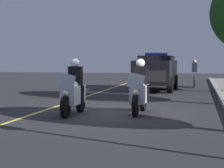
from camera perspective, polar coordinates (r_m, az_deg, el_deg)
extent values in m
plane|color=#28282B|center=(13.63, -0.28, -3.86)|extent=(80.00, 80.00, 0.00)
cube|color=#E0D14C|center=(14.26, -9.27, -3.57)|extent=(48.00, 0.12, 0.01)
cylinder|color=black|center=(12.47, -6.21, -3.07)|extent=(0.64, 0.14, 0.64)
cylinder|color=black|center=(13.88, -4.19, -2.41)|extent=(0.64, 0.16, 0.64)
cube|color=white|center=(13.13, -5.18, -1.43)|extent=(1.21, 0.47, 0.56)
ellipsoid|color=white|center=(13.06, -5.25, -0.13)|extent=(0.57, 0.33, 0.24)
cube|color=silver|center=(12.50, -6.08, 0.31)|extent=(0.07, 0.56, 0.53)
sphere|color=#F9F4CC|center=(12.47, -6.16, -1.22)|extent=(0.17, 0.17, 0.17)
sphere|color=red|center=(12.68, -6.57, 0.03)|extent=(0.09, 0.09, 0.09)
sphere|color=#1933F2|center=(12.58, -5.20, 0.01)|extent=(0.09, 0.09, 0.09)
cube|color=black|center=(13.31, -4.88, 1.05)|extent=(0.29, 0.41, 0.60)
cube|color=black|center=(13.23, -4.12, -1.39)|extent=(0.18, 0.14, 0.56)
cube|color=black|center=(13.35, -5.77, -1.35)|extent=(0.18, 0.14, 0.56)
sphere|color=white|center=(13.28, -4.92, 2.77)|extent=(0.28, 0.28, 0.28)
cylinder|color=black|center=(12.73, 3.12, -2.92)|extent=(0.64, 0.14, 0.64)
cylinder|color=black|center=(14.21, 4.15, -2.28)|extent=(0.64, 0.16, 0.64)
cube|color=silver|center=(13.42, 3.66, -1.32)|extent=(1.21, 0.47, 0.56)
ellipsoid|color=silver|center=(13.35, 3.63, -0.05)|extent=(0.57, 0.33, 0.24)
cube|color=silver|center=(12.77, 3.21, 0.38)|extent=(0.07, 0.56, 0.53)
sphere|color=#F9F4CC|center=(12.74, 3.16, -1.11)|extent=(0.17, 0.17, 0.17)
sphere|color=red|center=(12.93, 2.61, 0.11)|extent=(0.09, 0.09, 0.09)
sphere|color=#1933F2|center=(12.88, 4.01, 0.09)|extent=(0.09, 0.09, 0.09)
cube|color=black|center=(13.62, 3.82, 1.11)|extent=(0.29, 0.41, 0.60)
cube|color=black|center=(13.56, 4.60, -1.27)|extent=(0.18, 0.14, 0.56)
cube|color=black|center=(13.62, 2.94, -1.25)|extent=(0.18, 0.14, 0.56)
sphere|color=white|center=(13.59, 3.81, 2.79)|extent=(0.28, 0.28, 0.28)
cube|color=black|center=(23.35, 5.87, 1.61)|extent=(4.95, 2.02, 1.24)
cube|color=black|center=(23.64, 5.97, 3.33)|extent=(2.44, 1.81, 0.36)
cube|color=#2633D8|center=(23.44, 5.91, 3.96)|extent=(0.31, 1.21, 0.14)
cube|color=black|center=(20.97, 5.07, 1.04)|extent=(0.16, 1.62, 0.56)
cylinder|color=black|center=(21.74, 7.71, -0.16)|extent=(0.81, 0.30, 0.80)
cylinder|color=black|center=(21.97, 3.03, -0.10)|extent=(0.81, 0.30, 0.80)
cylinder|color=black|center=(24.82, 8.36, 0.26)|extent=(0.81, 0.30, 0.80)
cylinder|color=black|center=(25.03, 4.25, 0.31)|extent=(0.81, 0.30, 0.80)
cylinder|color=black|center=(26.03, 10.84, 0.22)|extent=(0.66, 0.06, 0.66)
cylinder|color=black|center=(27.13, 10.92, 0.34)|extent=(0.66, 0.06, 0.66)
cube|color=black|center=(26.57, 10.89, 0.86)|extent=(1.00, 0.09, 0.36)
cube|color=black|center=(26.60, 10.91, 2.16)|extent=(0.25, 0.33, 0.56)
sphere|color=tan|center=(26.57, 10.92, 2.97)|extent=(0.22, 0.22, 0.22)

